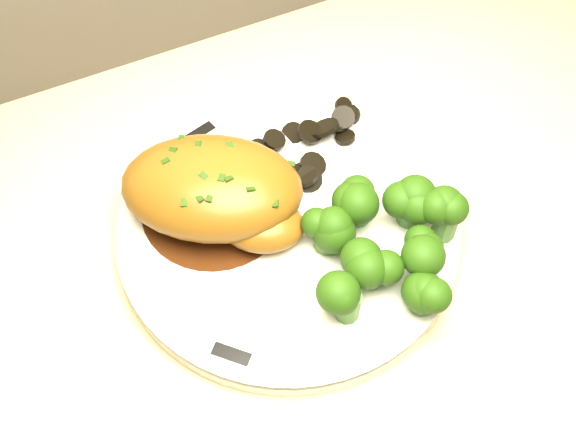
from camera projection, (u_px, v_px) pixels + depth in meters
name	position (u px, v px, depth m)	size (l,w,h in m)	color
plate	(288.00, 228.00, 0.64)	(0.30, 0.30, 0.02)	white
rim_accent_0	(432.00, 200.00, 0.65)	(0.03, 0.01, 0.00)	black
rim_accent_1	(199.00, 133.00, 0.69)	(0.03, 0.01, 0.00)	black
rim_accent_2	(231.00, 354.00, 0.57)	(0.03, 0.01, 0.00)	black
gravy_pool	(215.00, 207.00, 0.64)	(0.13, 0.13, 0.00)	#3A1A0A
chicken_breast	(218.00, 192.00, 0.62)	(0.19, 0.17, 0.06)	brown
mushroom_pile	(320.00, 148.00, 0.67)	(0.11, 0.08, 0.03)	black
broccoli_florets	(390.00, 243.00, 0.59)	(0.14, 0.13, 0.05)	#457431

